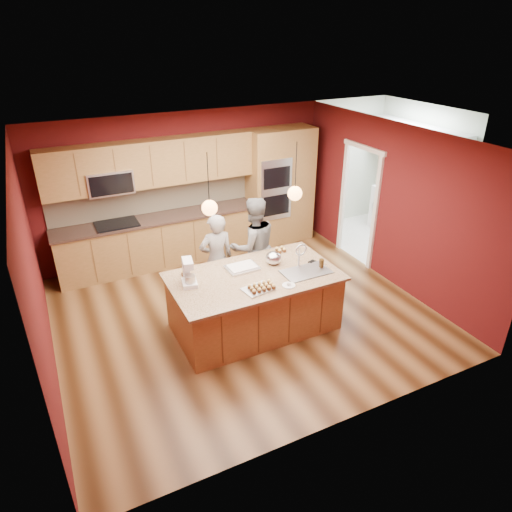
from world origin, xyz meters
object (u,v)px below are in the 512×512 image
mixing_bowl (273,258)px  island (255,301)px  stand_mixer (189,274)px  person_left (217,259)px  person_right (253,247)px

mixing_bowl → island: bearing=-153.5°
stand_mixer → island: bearing=1.1°
person_left → person_right: 0.65m
person_left → mixing_bowl: bearing=132.9°
mixing_bowl → person_right: bearing=88.1°
island → person_left: 1.00m
island → person_left: (-0.22, 0.92, 0.31)m
mixing_bowl → stand_mixer: bearing=-178.9°
person_right → mixing_bowl: size_ratio=7.08×
person_right → stand_mixer: bearing=31.0°
person_right → stand_mixer: person_right is taller
person_right → person_left: bearing=1.7°
island → mixing_bowl: (0.39, 0.20, 0.52)m
island → person_right: size_ratio=1.42×
island → mixing_bowl: 0.68m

